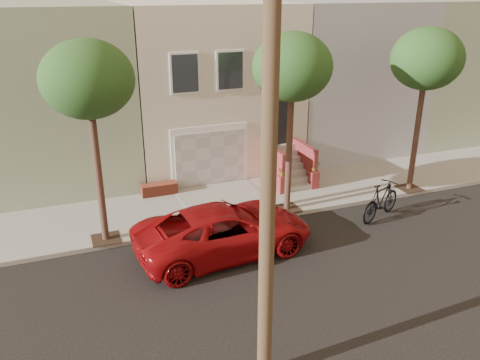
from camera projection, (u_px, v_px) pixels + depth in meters
name	position (u px, v px, depth m)	size (l,w,h in m)	color
ground	(314.00, 271.00, 14.19)	(90.00, 90.00, 0.00)	black
sidewalk	(247.00, 199.00, 18.80)	(40.00, 3.70, 0.15)	gray
house_row	(201.00, 82.00, 22.55)	(33.10, 11.70, 7.00)	beige
tree_left	(88.00, 81.00, 13.81)	(2.70, 2.57, 6.30)	#2D2116
tree_mid	(292.00, 68.00, 15.96)	(2.70, 2.57, 6.30)	#2D2116
tree_right	(427.00, 60.00, 17.77)	(2.70, 2.57, 6.30)	#2D2116
pickup_truck	(224.00, 230.00, 14.93)	(2.56, 5.56, 1.55)	#980B0F
motorcycle	(381.00, 200.00, 17.22)	(0.65, 2.28, 1.37)	black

